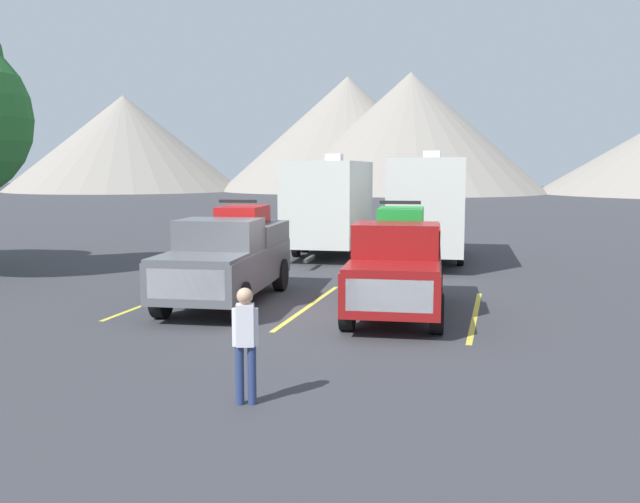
{
  "coord_description": "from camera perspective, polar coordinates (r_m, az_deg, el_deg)",
  "views": [
    {
      "loc": [
        4.44,
        -14.55,
        3.27
      ],
      "look_at": [
        0.0,
        1.98,
        1.2
      ],
      "focal_mm": 38.62,
      "sensor_mm": 36.0,
      "label": 1
    }
  ],
  "objects": [
    {
      "name": "lot_stripe_b",
      "position": [
        16.49,
        -0.9,
        -4.53
      ],
      "size": [
        0.12,
        5.5,
        0.01
      ],
      "primitive_type": "cube",
      "color": "gold",
      "rests_on": "ground"
    },
    {
      "name": "pickup_truck_b",
      "position": [
        15.77,
        6.45,
        -0.91
      ],
      "size": [
        2.47,
        5.42,
        2.51
      ],
      "color": "maroon",
      "rests_on": "ground"
    },
    {
      "name": "camper_trailer_b",
      "position": [
        24.5,
        9.07,
        3.96
      ],
      "size": [
        2.82,
        8.17,
        3.91
      ],
      "color": "silver",
      "rests_on": "ground"
    },
    {
      "name": "person_a",
      "position": [
        9.61,
        -6.21,
        -7.11
      ],
      "size": [
        0.35,
        0.25,
        1.65
      ],
      "color": "navy",
      "rests_on": "ground"
    },
    {
      "name": "lot_stripe_c",
      "position": [
        15.89,
        12.73,
        -5.14
      ],
      "size": [
        0.12,
        5.5,
        0.01
      ],
      "primitive_type": "cube",
      "color": "gold",
      "rests_on": "ground"
    },
    {
      "name": "pickup_truck_a",
      "position": [
        17.09,
        -7.55,
        -0.32
      ],
      "size": [
        2.52,
        5.76,
        2.48
      ],
      "color": "#595B60",
      "rests_on": "ground"
    },
    {
      "name": "ground_plane",
      "position": [
        15.56,
        -1.9,
        -5.24
      ],
      "size": [
        240.0,
        240.0,
        0.0
      ],
      "primitive_type": "plane",
      "color": "#38383D"
    },
    {
      "name": "mountain_ridge",
      "position": [
        96.68,
        15.18,
        9.22
      ],
      "size": [
        150.02,
        45.35,
        16.78
      ],
      "color": "gray",
      "rests_on": "ground"
    },
    {
      "name": "camper_trailer_a",
      "position": [
        25.97,
        0.82,
        4.13
      ],
      "size": [
        2.84,
        7.27,
        3.83
      ],
      "color": "silver",
      "rests_on": "ground"
    },
    {
      "name": "lot_stripe_a",
      "position": [
        17.92,
        -12.94,
        -3.78
      ],
      "size": [
        0.12,
        5.5,
        0.01
      ],
      "primitive_type": "cube",
      "color": "gold",
      "rests_on": "ground"
    }
  ]
}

